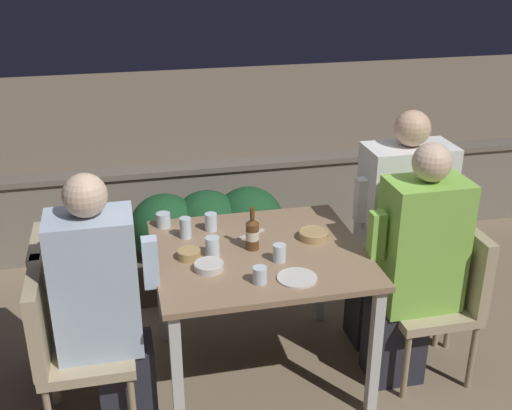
{
  "coord_description": "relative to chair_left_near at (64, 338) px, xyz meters",
  "views": [
    {
      "loc": [
        -0.64,
        -2.76,
        2.24
      ],
      "look_at": [
        0.0,
        0.07,
        0.97
      ],
      "focal_mm": 45.0,
      "sensor_mm": 36.0,
      "label": 1
    }
  ],
  "objects": [
    {
      "name": "glass_cup_3",
      "position": [
        0.62,
        0.43,
        0.29
      ],
      "size": [
        0.06,
        0.06,
        0.11
      ],
      "color": "silver",
      "rests_on": "dining_table"
    },
    {
      "name": "chair_left_near",
      "position": [
        0.0,
        0.0,
        0.0
      ],
      "size": [
        0.43,
        0.43,
        0.85
      ],
      "color": "tan",
      "rests_on": "ground_plane"
    },
    {
      "name": "bowl_2",
      "position": [
        0.69,
        0.06,
        0.26
      ],
      "size": [
        0.14,
        0.14,
        0.04
      ],
      "color": "beige",
      "rests_on": "dining_table"
    },
    {
      "name": "plate_0",
      "position": [
        1.07,
        -0.11,
        0.24
      ],
      "size": [
        0.19,
        0.19,
        0.01
      ],
      "color": "silver",
      "rests_on": "dining_table"
    },
    {
      "name": "bowl_1",
      "position": [
        0.61,
        0.2,
        0.26
      ],
      "size": [
        0.11,
        0.11,
        0.04
      ],
      "color": "tan",
      "rests_on": "dining_table"
    },
    {
      "name": "person_green_blouse",
      "position": [
        1.72,
        0.02,
        0.15
      ],
      "size": [
        0.48,
        0.26,
        1.31
      ],
      "color": "#282833",
      "rests_on": "ground_plane"
    },
    {
      "name": "potted_plant",
      "position": [
        2.19,
        0.88,
        -0.01
      ],
      "size": [
        0.42,
        0.42,
        0.81
      ],
      "color": "#9E5638",
      "rests_on": "ground_plane"
    },
    {
      "name": "fork_0",
      "position": [
        0.95,
        0.38,
        0.24
      ],
      "size": [
        0.16,
        0.1,
        0.01
      ],
      "color": "silver",
      "rests_on": "dining_table"
    },
    {
      "name": "parapet_wall",
      "position": [
        0.96,
        1.76,
        -0.18
      ],
      "size": [
        9.0,
        0.18,
        0.65
      ],
      "color": "gray",
      "rests_on": "ground_plane"
    },
    {
      "name": "dining_table",
      "position": [
        0.96,
        0.2,
        0.15
      ],
      "size": [
        1.05,
        0.95,
        0.75
      ],
      "color": "#937556",
      "rests_on": "ground_plane"
    },
    {
      "name": "bowl_0",
      "position": [
        1.26,
        0.27,
        0.26
      ],
      "size": [
        0.15,
        0.15,
        0.04
      ],
      "color": "tan",
      "rests_on": "dining_table"
    },
    {
      "name": "glass_cup_2",
      "position": [
        0.52,
        0.58,
        0.28
      ],
      "size": [
        0.08,
        0.08,
        0.08
      ],
      "color": "silver",
      "rests_on": "dining_table"
    },
    {
      "name": "glass_cup_1",
      "position": [
        0.76,
        0.48,
        0.29
      ],
      "size": [
        0.06,
        0.06,
        0.1
      ],
      "color": "silver",
      "rests_on": "dining_table"
    },
    {
      "name": "person_blue_shirt",
      "position": [
        0.19,
        0.0,
        0.15
      ],
      "size": [
        0.47,
        0.26,
        1.3
      ],
      "color": "#282833",
      "rests_on": "ground_plane"
    },
    {
      "name": "chair_right_far",
      "position": [
        1.97,
        0.37,
        0.0
      ],
      "size": [
        0.43,
        0.43,
        0.85
      ],
      "color": "tan",
      "rests_on": "ground_plane"
    },
    {
      "name": "glass_cup_0",
      "position": [
        1.03,
        0.07,
        0.28
      ],
      "size": [
        0.06,
        0.06,
        0.09
      ],
      "color": "silver",
      "rests_on": "dining_table"
    },
    {
      "name": "glass_cup_4",
      "position": [
        0.89,
        -0.11,
        0.28
      ],
      "size": [
        0.07,
        0.07,
        0.08
      ],
      "color": "silver",
      "rests_on": "dining_table"
    },
    {
      "name": "person_white_polo",
      "position": [
        1.78,
        0.37,
        0.18
      ],
      "size": [
        0.52,
        0.26,
        1.37
      ],
      "color": "#282833",
      "rests_on": "ground_plane"
    },
    {
      "name": "ground_plane",
      "position": [
        0.96,
        0.2,
        -0.51
      ],
      "size": [
        16.0,
        16.0,
        0.0
      ],
      "primitive_type": "plane",
      "color": "#847056"
    },
    {
      "name": "glass_cup_5",
      "position": [
        0.72,
        0.2,
        0.29
      ],
      "size": [
        0.07,
        0.07,
        0.1
      ],
      "color": "silver",
      "rests_on": "dining_table"
    },
    {
      "name": "chair_left_far",
      "position": [
        -0.01,
        0.36,
        0.0
      ],
      "size": [
        0.43,
        0.43,
        0.85
      ],
      "color": "tan",
      "rests_on": "ground_plane"
    },
    {
      "name": "beer_bottle",
      "position": [
        0.93,
        0.23,
        0.32
      ],
      "size": [
        0.07,
        0.07,
        0.22
      ],
      "color": "brown",
      "rests_on": "dining_table"
    },
    {
      "name": "chair_right_near",
      "position": [
        1.92,
        0.02,
        0.0
      ],
      "size": [
        0.43,
        0.43,
        0.85
      ],
      "color": "tan",
      "rests_on": "ground_plane"
    },
    {
      "name": "planter_hedge",
      "position": [
        0.84,
        1.15,
        -0.13
      ],
      "size": [
        0.99,
        0.47,
        0.68
      ],
      "color": "brown",
      "rests_on": "ground_plane"
    }
  ]
}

